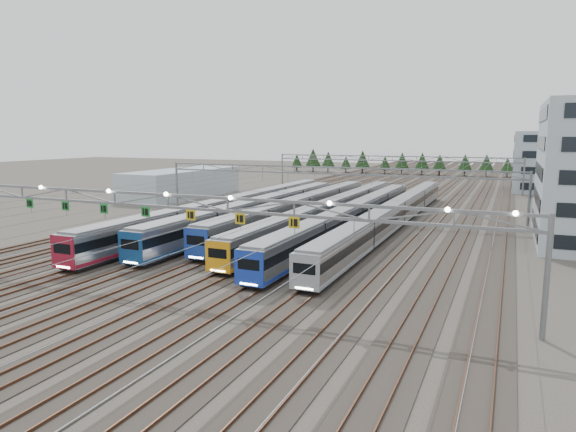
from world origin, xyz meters
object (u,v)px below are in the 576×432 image
at_px(west_shed, 182,183).
at_px(train_a, 234,208).
at_px(gantry_near, 167,204).
at_px(train_d, 332,211).
at_px(train_b, 259,211).
at_px(train_e, 353,217).
at_px(train_c, 301,208).
at_px(train_f, 396,213).
at_px(depot_bldg_north, 567,162).
at_px(gantry_far, 392,162).
at_px(gantry_mid, 328,177).

bearing_deg(west_shed, train_a, -42.87).
bearing_deg(gantry_near, train_d, 86.27).
bearing_deg(train_b, train_e, 3.57).
relative_size(train_c, train_f, 0.80).
relative_size(train_b, west_shed, 1.79).
distance_m(train_f, depot_bldg_north, 64.74).
bearing_deg(train_a, train_f, 13.69).
distance_m(gantry_far, west_shed, 48.16).
relative_size(train_c, depot_bldg_north, 2.49).
xyz_separation_m(gantry_near, west_shed, (-36.95, 54.50, -4.29)).
xyz_separation_m(train_b, west_shed, (-30.25, 24.70, 0.71)).
bearing_deg(train_e, train_f, 50.41).
xyz_separation_m(train_c, train_d, (4.50, 0.71, -0.14)).
height_order(train_b, train_f, train_b).
height_order(train_a, gantry_far, gantry_far).
xyz_separation_m(train_b, depot_bldg_north, (43.53, 65.58, 4.65)).
xyz_separation_m(train_d, west_shed, (-39.25, 19.23, 0.87)).
bearing_deg(depot_bldg_north, train_d, -119.87).
xyz_separation_m(train_f, gantry_mid, (-11.25, 4.04, 4.46)).
height_order(gantry_far, depot_bldg_north, depot_bldg_north).
bearing_deg(west_shed, train_e, -28.61).
bearing_deg(train_a, train_d, 19.06).
height_order(train_d, west_shed, west_shed).
bearing_deg(train_a, depot_bldg_north, 53.45).
distance_m(train_d, depot_bldg_north, 69.50).
height_order(train_c, train_d, train_c).
bearing_deg(train_c, train_b, -133.43).
xyz_separation_m(train_d, train_f, (9.00, 0.82, 0.01)).
relative_size(train_a, gantry_far, 1.11).
xyz_separation_m(train_a, gantry_near, (11.20, -30.60, 5.03)).
xyz_separation_m(train_c, train_e, (9.00, -3.91, -0.08)).
bearing_deg(train_d, gantry_near, -93.73).
xyz_separation_m(train_e, gantry_far, (-6.75, 54.48, 4.41)).
distance_m(gantry_near, depot_bldg_north, 102.24).
relative_size(train_d, train_e, 1.07).
bearing_deg(train_b, depot_bldg_north, 56.43).
height_order(train_c, gantry_mid, gantry_mid).
bearing_deg(train_a, west_shed, 137.13).
distance_m(gantry_near, west_shed, 65.98).
height_order(gantry_far, west_shed, gantry_far).
height_order(train_f, gantry_far, gantry_far).
bearing_deg(gantry_mid, gantry_far, 90.00).
bearing_deg(gantry_mid, west_shed, 158.76).
distance_m(gantry_mid, west_shed, 39.85).
relative_size(train_c, west_shed, 1.83).
height_order(train_a, gantry_mid, gantry_mid).
relative_size(train_f, gantry_near, 1.21).
distance_m(gantry_mid, depot_bldg_north, 66.38).
relative_size(train_d, train_f, 0.92).
height_order(gantry_near, depot_bldg_north, depot_bldg_north).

